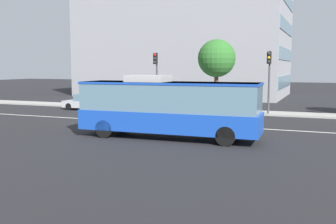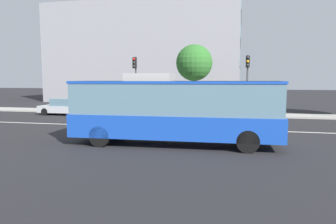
{
  "view_description": "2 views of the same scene",
  "coord_description": "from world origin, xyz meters",
  "px_view_note": "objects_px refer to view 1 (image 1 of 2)",
  "views": [
    {
      "loc": [
        11.59,
        -24.71,
        3.91
      ],
      "look_at": [
        3.59,
        -4.37,
        1.36
      ],
      "focal_mm": 41.27,
      "sensor_mm": 36.0,
      "label": 1
    },
    {
      "loc": [
        6.74,
        -19.7,
        3.19
      ],
      "look_at": [
        3.26,
        -3.53,
        1.43
      ],
      "focal_mm": 33.05,
      "sensor_mm": 36.0,
      "label": 2
    }
  ],
  "objects_px": {
    "sedan_silver": "(89,102)",
    "traffic_light_near_corner": "(156,71)",
    "street_tree_kerbside_left": "(217,59)",
    "transit_bus": "(168,106)",
    "traffic_light_mid_block": "(269,71)"
  },
  "relations": [
    {
      "from": "street_tree_kerbside_left",
      "to": "traffic_light_near_corner",
      "type": "bearing_deg",
      "value": -163.64
    },
    {
      "from": "transit_bus",
      "to": "street_tree_kerbside_left",
      "type": "xyz_separation_m",
      "value": [
        -0.81,
        13.66,
        2.83
      ]
    },
    {
      "from": "traffic_light_near_corner",
      "to": "street_tree_kerbside_left",
      "type": "distance_m",
      "value": 5.45
    },
    {
      "from": "sedan_silver",
      "to": "traffic_light_near_corner",
      "type": "relative_size",
      "value": 0.87
    },
    {
      "from": "traffic_light_mid_block",
      "to": "street_tree_kerbside_left",
      "type": "bearing_deg",
      "value": -103.02
    },
    {
      "from": "sedan_silver",
      "to": "street_tree_kerbside_left",
      "type": "height_order",
      "value": "street_tree_kerbside_left"
    },
    {
      "from": "transit_bus",
      "to": "street_tree_kerbside_left",
      "type": "height_order",
      "value": "street_tree_kerbside_left"
    },
    {
      "from": "sedan_silver",
      "to": "traffic_light_mid_block",
      "type": "relative_size",
      "value": 0.87
    },
    {
      "from": "sedan_silver",
      "to": "street_tree_kerbside_left",
      "type": "bearing_deg",
      "value": -162.69
    },
    {
      "from": "traffic_light_near_corner",
      "to": "street_tree_kerbside_left",
      "type": "relative_size",
      "value": 0.82
    },
    {
      "from": "transit_bus",
      "to": "traffic_light_near_corner",
      "type": "height_order",
      "value": "traffic_light_near_corner"
    },
    {
      "from": "sedan_silver",
      "to": "traffic_light_near_corner",
      "type": "bearing_deg",
      "value": -163.11
    },
    {
      "from": "transit_bus",
      "to": "traffic_light_near_corner",
      "type": "xyz_separation_m",
      "value": [
        -5.94,
        12.15,
        1.75
      ]
    },
    {
      "from": "traffic_light_mid_block",
      "to": "traffic_light_near_corner",
      "type": "bearing_deg",
      "value": -85.81
    },
    {
      "from": "transit_bus",
      "to": "traffic_light_near_corner",
      "type": "distance_m",
      "value": 13.64
    }
  ]
}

